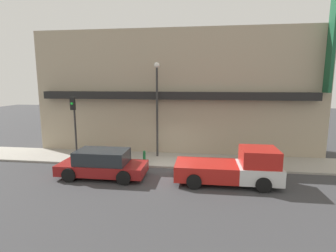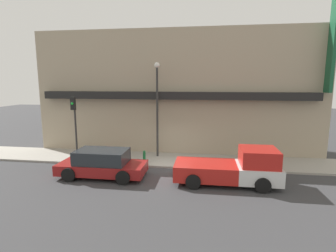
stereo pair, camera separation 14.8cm
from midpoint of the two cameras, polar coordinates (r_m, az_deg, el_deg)
ground_plane at (r=15.53m, az=-0.17°, el=-9.24°), size 80.00×80.00×0.00m
sidewalk at (r=16.95m, az=0.54°, el=-7.40°), size 36.00×3.05×0.12m
building at (r=19.22m, az=1.72°, el=7.33°), size 19.80×3.80×10.69m
pickup_truck at (r=13.53m, az=13.89°, el=-8.82°), size 5.10×2.19×1.82m
parked_car at (r=14.47m, az=-14.34°, el=-7.96°), size 4.61×2.08×1.46m
fire_hydrant at (r=16.51m, az=-5.44°, el=-6.49°), size 0.18×0.18×0.67m
street_lamp at (r=17.00m, az=-2.65°, el=5.81°), size 0.36×0.36×6.12m
traffic_light at (r=17.43m, az=-19.99°, el=1.84°), size 0.28×0.42×3.97m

